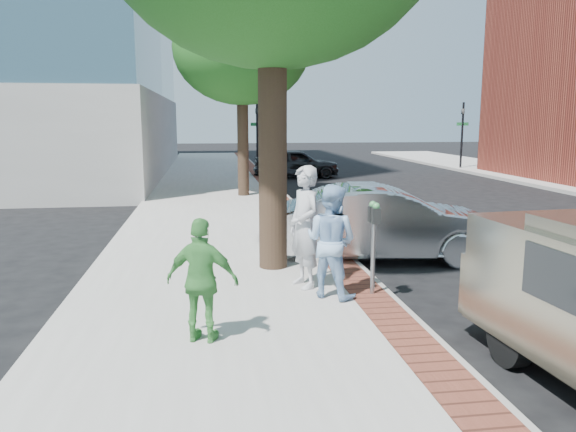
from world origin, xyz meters
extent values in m
plane|color=black|center=(0.00, 0.00, 0.00)|extent=(120.00, 120.00, 0.00)
cube|color=#9E9991|center=(-1.50, 8.00, 0.07)|extent=(5.00, 60.00, 0.15)
cube|color=brown|center=(0.70, 8.00, 0.15)|extent=(0.60, 60.00, 0.01)
cube|color=gray|center=(1.05, 8.00, 0.07)|extent=(0.10, 60.00, 0.15)
cylinder|color=black|center=(0.90, 22.00, 1.90)|extent=(0.12, 0.12, 3.80)
imported|color=black|center=(0.90, 22.00, 3.00)|extent=(0.18, 0.15, 0.90)
cube|color=#1E7238|center=(0.90, 22.00, 2.60)|extent=(0.70, 0.03, 0.18)
cylinder|color=black|center=(12.50, 22.00, 1.90)|extent=(0.12, 0.12, 3.80)
imported|color=black|center=(12.50, 22.00, 3.00)|extent=(0.18, 0.15, 0.90)
cube|color=#1E7238|center=(12.50, 22.00, 2.60)|extent=(0.70, 0.03, 0.18)
cylinder|color=black|center=(-0.60, 1.90, 2.35)|extent=(0.52, 0.52, 4.40)
cylinder|color=black|center=(-0.50, 12.00, 2.08)|extent=(0.40, 0.40, 3.85)
ellipsoid|color=#1D4F16|center=(-0.50, 12.00, 5.32)|extent=(4.80, 4.80, 3.94)
cylinder|color=gray|center=(0.76, 0.01, 0.72)|extent=(0.07, 0.07, 1.15)
cube|color=#2D3030|center=(0.76, -0.08, 1.42)|extent=(0.12, 0.14, 0.24)
cube|color=#2D3030|center=(0.76, 0.10, 1.42)|extent=(0.12, 0.14, 0.24)
sphere|color=#3F8C4C|center=(0.76, -0.08, 1.57)|extent=(0.11, 0.11, 0.11)
sphere|color=#3F8C4C|center=(0.76, 0.10, 1.57)|extent=(0.11, 0.11, 0.11)
imported|color=#B0B1B5|center=(-0.24, 0.57, 1.15)|extent=(0.69, 0.84, 2.00)
imported|color=#91B8E1|center=(0.08, 0.02, 1.03)|extent=(1.08, 1.06, 1.76)
imported|color=#459644|center=(-1.87, -1.52, 0.93)|extent=(0.98, 0.64, 1.56)
imported|color=silver|center=(1.80, 2.68, 0.77)|extent=(4.85, 2.20, 1.54)
imported|color=black|center=(2.57, 19.18, 0.72)|extent=(4.25, 1.78, 1.44)
cube|color=gray|center=(2.49, -1.82, 0.73)|extent=(1.94, 1.05, 0.81)
cylinder|color=black|center=(1.70, -2.44, 0.33)|extent=(0.27, 0.67, 0.65)
cube|color=black|center=(2.45, -1.36, 1.07)|extent=(1.62, 0.14, 0.41)
camera|label=1|loc=(-1.78, -8.25, 2.88)|focal=35.00mm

